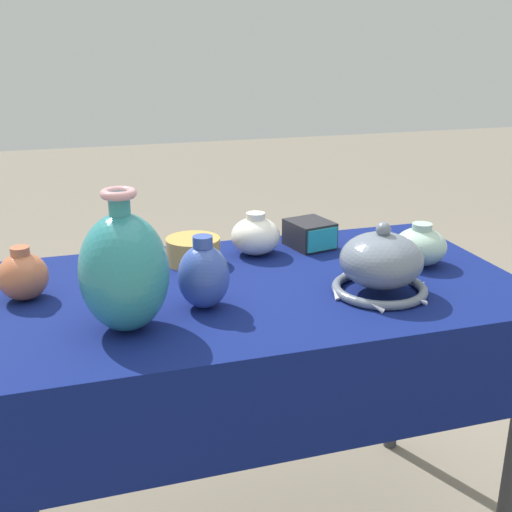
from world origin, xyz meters
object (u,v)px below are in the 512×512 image
at_px(vase_tall_bulbous, 124,271).
at_px(jar_round_ivory, 256,235).
at_px(jar_round_cobalt, 204,276).
at_px(vase_dome_bell, 381,265).
at_px(pot_squat_ochre, 193,251).
at_px(jar_round_terracotta, 23,276).
at_px(jar_round_celadon, 420,246).
at_px(mosaic_tile_box, 310,234).

xyz_separation_m(vase_tall_bulbous, jar_round_ivory, (0.39, 0.38, -0.07)).
bearing_deg(vase_tall_bulbous, jar_round_cobalt, 19.62).
height_order(vase_dome_bell, pot_squat_ochre, vase_dome_bell).
relative_size(jar_round_terracotta, jar_round_ivory, 0.92).
bearing_deg(vase_dome_bell, vase_tall_bulbous, -177.97).
relative_size(jar_round_celadon, jar_round_terracotta, 1.09).
bearing_deg(pot_squat_ochre, jar_round_terracotta, -163.09).
height_order(jar_round_celadon, jar_round_cobalt, jar_round_cobalt).
height_order(vase_dome_bell, mosaic_tile_box, vase_dome_bell).
relative_size(pot_squat_ochre, jar_round_cobalt, 0.87).
bearing_deg(jar_round_celadon, jar_round_terracotta, 176.66).
distance_m(vase_tall_bulbous, jar_round_ivory, 0.55).
distance_m(vase_dome_bell, jar_round_cobalt, 0.41).
distance_m(vase_tall_bulbous, jar_round_cobalt, 0.19).
relative_size(vase_tall_bulbous, vase_dome_bell, 1.25).
height_order(vase_tall_bulbous, jar_round_cobalt, vase_tall_bulbous).
bearing_deg(jar_round_terracotta, jar_round_celadon, -3.34).
bearing_deg(jar_round_terracotta, jar_round_ivory, 14.03).
bearing_deg(pot_squat_ochre, mosaic_tile_box, 6.19).
height_order(vase_tall_bulbous, pot_squat_ochre, vase_tall_bulbous).
distance_m(mosaic_tile_box, jar_round_celadon, 0.32).
bearing_deg(jar_round_cobalt, vase_tall_bulbous, -160.38).
bearing_deg(pot_squat_ochre, jar_round_ivory, 7.04).
bearing_deg(jar_round_celadon, jar_round_cobalt, -170.05).
bearing_deg(jar_round_terracotta, jar_round_cobalt, -23.08).
xyz_separation_m(vase_dome_bell, jar_round_celadon, (0.19, 0.15, -0.02)).
height_order(jar_round_cobalt, jar_round_ivory, jar_round_cobalt).
bearing_deg(mosaic_tile_box, jar_round_cobalt, -151.66).
height_order(vase_dome_bell, jar_round_ivory, vase_dome_bell).
bearing_deg(mosaic_tile_box, jar_round_celadon, -57.47).
distance_m(jar_round_cobalt, jar_round_ivory, 0.38).
xyz_separation_m(jar_round_terracotta, jar_round_cobalt, (0.38, -0.16, 0.02)).
relative_size(vase_dome_bell, mosaic_tile_box, 1.60).
bearing_deg(jar_round_ivory, vase_tall_bulbous, -136.11).
bearing_deg(vase_dome_bell, jar_round_cobalt, 174.19).
bearing_deg(mosaic_tile_box, vase_dome_bell, -97.83).
distance_m(jar_round_celadon, jar_round_ivory, 0.44).
xyz_separation_m(mosaic_tile_box, jar_round_ivory, (-0.17, -0.02, 0.02)).
bearing_deg(pot_squat_ochre, jar_round_cobalt, -96.96).
bearing_deg(jar_round_celadon, vase_tall_bulbous, -167.79).
distance_m(jar_round_terracotta, jar_round_ivory, 0.62).
xyz_separation_m(jar_round_celadon, jar_round_ivory, (-0.39, 0.21, 0.00)).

